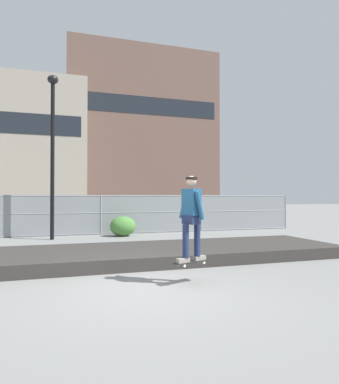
{
  "coord_description": "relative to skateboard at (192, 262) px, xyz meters",
  "views": [
    {
      "loc": [
        -1.48,
        -6.14,
        1.76
      ],
      "look_at": [
        1.63,
        3.99,
        1.92
      ],
      "focal_mm": 31.03,
      "sensor_mm": 36.0,
      "label": 1
    }
  ],
  "objects": [
    {
      "name": "ground_plane",
      "position": [
        -0.94,
        -0.2,
        -0.43
      ],
      "size": [
        120.0,
        120.0,
        0.0
      ],
      "primitive_type": "plane",
      "color": "slate"
    },
    {
      "name": "gravel_berm",
      "position": [
        -0.94,
        2.81,
        -0.27
      ],
      "size": [
        12.71,
        3.03,
        0.32
      ],
      "primitive_type": "cube",
      "color": "#33302D",
      "rests_on": "ground_plane"
    },
    {
      "name": "skateboard",
      "position": [
        0.0,
        0.0,
        0.0
      ],
      "size": [
        0.82,
        0.46,
        0.07
      ],
      "color": "black"
    },
    {
      "name": "skater",
      "position": [
        0.0,
        -0.0,
        1.0
      ],
      "size": [
        0.71,
        0.62,
        1.74
      ],
      "color": "gray",
      "rests_on": "skateboard"
    },
    {
      "name": "chain_fence",
      "position": [
        -0.94,
        9.33,
        0.5
      ],
      "size": [
        20.19,
        0.06,
        1.85
      ],
      "color": "gray",
      "rests_on": "ground_plane"
    },
    {
      "name": "street_lamp",
      "position": [
        -3.03,
        8.16,
        3.8
      ],
      "size": [
        0.44,
        0.44,
        6.82
      ],
      "color": "black",
      "rests_on": "ground_plane"
    },
    {
      "name": "parked_car_near",
      "position": [
        -3.02,
        12.05,
        0.4
      ],
      "size": [
        4.56,
        2.27,
        1.66
      ],
      "color": "#B7BABF",
      "rests_on": "ground_plane"
    },
    {
      "name": "library_building",
      "position": [
        -9.49,
        41.68,
        7.95
      ],
      "size": [
        18.7,
        11.86,
        16.77
      ],
      "color": "#9E9384",
      "rests_on": "ground_plane"
    },
    {
      "name": "office_block",
      "position": [
        8.38,
        45.56,
        11.36
      ],
      "size": [
        22.08,
        13.16,
        23.6
      ],
      "color": "brown",
      "rests_on": "ground_plane"
    },
    {
      "name": "shrub_left",
      "position": [
        -0.05,
        8.48,
        0.01
      ],
      "size": [
        1.15,
        0.94,
        0.89
      ],
      "color": "#477F38",
      "rests_on": "ground_plane"
    }
  ]
}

